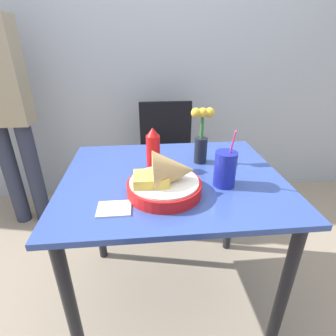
# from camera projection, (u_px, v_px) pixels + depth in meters

# --- Properties ---
(ground_plane) EXTENTS (12.00, 12.00, 0.00)m
(ground_plane) POSITION_uv_depth(u_px,v_px,m) (171.00, 293.00, 1.51)
(ground_plane) COLOR gray
(wall_window) EXTENTS (7.00, 0.06, 2.60)m
(wall_window) POSITION_uv_depth(u_px,v_px,m) (156.00, 42.00, 2.02)
(wall_window) COLOR #9EA8B7
(wall_window) RESTS_ON ground_plane
(dining_table) EXTENTS (0.97, 0.80, 0.77)m
(dining_table) POSITION_uv_depth(u_px,v_px,m) (172.00, 198.00, 1.23)
(dining_table) COLOR #334C9E
(dining_table) RESTS_ON ground_plane
(chair_far_window) EXTENTS (0.40, 0.40, 0.90)m
(chair_far_window) POSITION_uv_depth(u_px,v_px,m) (167.00, 152.00, 2.03)
(chair_far_window) COLOR black
(chair_far_window) RESTS_ON ground_plane
(food_basket) EXTENTS (0.29, 0.29, 0.18)m
(food_basket) POSITION_uv_depth(u_px,v_px,m) (168.00, 179.00, 1.02)
(food_basket) COLOR red
(food_basket) RESTS_ON dining_table
(ketchup_bottle) EXTENTS (0.06, 0.06, 0.20)m
(ketchup_bottle) POSITION_uv_depth(u_px,v_px,m) (153.00, 150.00, 1.18)
(ketchup_bottle) COLOR red
(ketchup_bottle) RESTS_ON dining_table
(drink_cup) EXTENTS (0.09, 0.09, 0.25)m
(drink_cup) POSITION_uv_depth(u_px,v_px,m) (225.00, 170.00, 1.07)
(drink_cup) COLOR #192399
(drink_cup) RESTS_ON dining_table
(flower_vase) EXTENTS (0.11, 0.06, 0.27)m
(flower_vase) POSITION_uv_depth(u_px,v_px,m) (201.00, 136.00, 1.25)
(flower_vase) COLOR black
(flower_vase) RESTS_ON dining_table
(napkin) EXTENTS (0.12, 0.10, 0.01)m
(napkin) POSITION_uv_depth(u_px,v_px,m) (114.00, 209.00, 0.94)
(napkin) COLOR white
(napkin) RESTS_ON dining_table
(person_standing) EXTENTS (0.32, 0.18, 1.64)m
(person_standing) POSITION_uv_depth(u_px,v_px,m) (3.00, 102.00, 1.73)
(person_standing) COLOR #2D3347
(person_standing) RESTS_ON ground_plane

